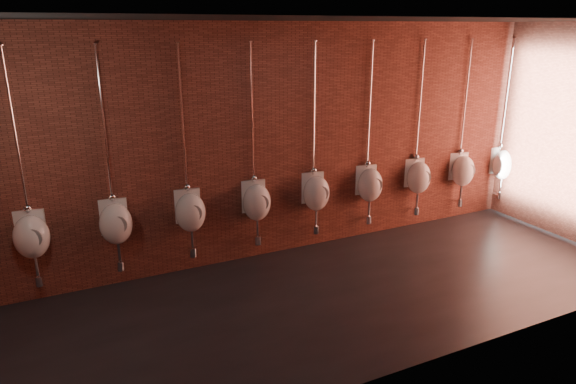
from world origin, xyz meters
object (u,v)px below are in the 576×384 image
urinal_8 (463,170)px  urinal_4 (257,201)px  urinal_3 (190,211)px  urinal_5 (316,192)px  urinal_9 (503,164)px  urinal_7 (418,176)px  urinal_2 (116,222)px  urinal_6 (370,184)px  urinal_1 (31,235)px

urinal_8 → urinal_4: bearing=180.0°
urinal_3 → urinal_8: 4.61m
urinal_4 → urinal_5: (0.92, 0.00, 0.00)m
urinal_9 → urinal_7: bearing=180.0°
urinal_7 → urinal_3: bearing=180.0°
urinal_3 → urinal_5: 1.84m
urinal_2 → urinal_3: size_ratio=1.00×
urinal_3 → urinal_4: size_ratio=1.00×
urinal_3 → urinal_8: (4.61, 0.00, 0.00)m
urinal_3 → urinal_4: bearing=0.0°
urinal_5 → urinal_6: size_ratio=1.00×
urinal_4 → urinal_9: size_ratio=1.00×
urinal_2 → urinal_6: (3.68, 0.00, 0.00)m
urinal_2 → urinal_1: bearing=180.0°
urinal_8 → urinal_2: bearing=180.0°
urinal_5 → urinal_7: (1.84, 0.00, 0.00)m
urinal_1 → urinal_7: same height
urinal_5 → urinal_7: same height
urinal_1 → urinal_5: (3.68, 0.00, 0.00)m
urinal_1 → urinal_3: bearing=0.0°
urinal_2 → urinal_9: (6.45, 0.00, 0.00)m
urinal_2 → urinal_3: same height
urinal_7 → urinal_4: bearing=180.0°
urinal_5 → urinal_3: bearing=180.0°
urinal_3 → urinal_7: (3.68, 0.00, 0.00)m
urinal_2 → urinal_6: size_ratio=1.00×
urinal_1 → urinal_4: (2.76, 0.00, 0.00)m
urinal_5 → urinal_2: bearing=180.0°
urinal_2 → urinal_5: 2.76m
urinal_6 → urinal_5: bearing=180.0°
urinal_3 → urinal_6: size_ratio=1.00×
urinal_2 → urinal_3: (0.92, 0.00, 0.00)m
urinal_1 → urinal_8: same height
urinal_3 → urinal_6: 2.76m
urinal_4 → urinal_5: same height
urinal_1 → urinal_7: (5.53, 0.00, 0.00)m
urinal_7 → urinal_9: (1.84, 0.00, 0.00)m
urinal_3 → urinal_9: 5.53m
urinal_3 → urinal_6: bearing=0.0°
urinal_4 → urinal_7: size_ratio=1.00×
urinal_5 → urinal_8: size_ratio=1.00×
urinal_2 → urinal_9: size_ratio=1.00×
urinal_3 → urinal_5: bearing=0.0°
urinal_6 → urinal_4: bearing=180.0°
urinal_2 → urinal_7: (4.61, 0.00, 0.00)m
urinal_7 → urinal_9: same height
urinal_5 → urinal_9: size_ratio=1.00×
urinal_1 → urinal_6: bearing=0.0°
urinal_2 → urinal_4: same height
urinal_6 → urinal_9: (2.76, 0.00, 0.00)m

